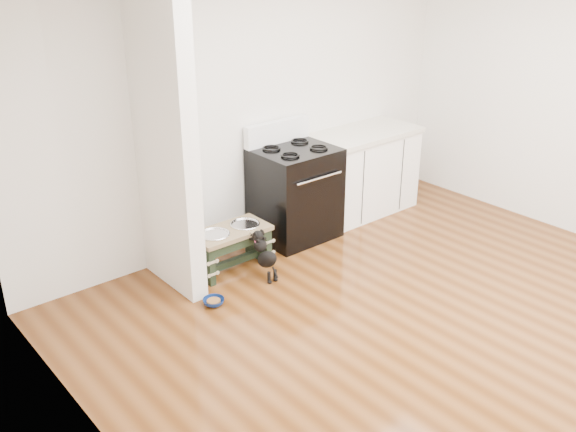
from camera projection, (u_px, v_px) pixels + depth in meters
name	position (u px, v px, depth m)	size (l,w,h in m)	color
ground	(453.00, 338.00, 4.88)	(5.00, 5.00, 0.00)	#4A260D
room_shell	(479.00, 132.00, 4.23)	(5.00, 5.00, 5.00)	silver
partition_wall	(164.00, 134.00, 5.12)	(0.15, 0.80, 2.70)	silver
oven_range	(295.00, 192.00, 6.35)	(0.76, 0.69, 1.14)	black
cabinet_run	(362.00, 172.00, 6.95)	(1.24, 0.64, 0.91)	white
dog_feeder	(231.00, 241.00, 5.79)	(0.71, 0.38, 0.41)	black
puppy	(264.00, 254.00, 5.65)	(0.12, 0.37, 0.43)	black
floor_bowl	(214.00, 302.00, 5.30)	(0.19, 0.19, 0.06)	navy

